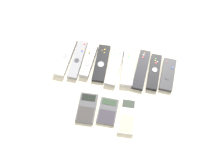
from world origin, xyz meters
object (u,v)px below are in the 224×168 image
Objects in this scene: remote_5 at (128,66)px; remote_8 at (168,74)px; remote_1 at (78,59)px; remote_6 at (141,69)px; remote_4 at (115,65)px; remote_7 at (154,72)px; calculator_0 at (87,108)px; calculator_2 at (127,116)px; remote_2 at (89,61)px; remote_0 at (66,57)px; calculator_1 at (108,111)px; remote_3 at (101,63)px.

remote_5 reaches higher than remote_8.
remote_1 is 0.32m from remote_6.
remote_8 is (0.44, -0.00, -0.00)m from remote_1.
remote_4 reaches higher than remote_1.
calculator_0 is at bearing -137.68° from remote_7.
remote_2 is at bearing 130.78° from calculator_2.
remote_5 is (0.31, 0.01, -0.00)m from remote_0.
remote_0 is 0.35m from calculator_1.
remote_4 is at bearing 2.01° from remote_0.
calculator_2 is (0.09, -0.01, 0.00)m from calculator_1.
remote_3 is 1.27× the size of calculator_2.
remote_7 is (0.38, 0.00, -0.00)m from remote_1.
calculator_2 is at bearing -85.27° from remote_5.
remote_3 reaches higher than calculator_0.
remote_7 is at bearing 3.11° from remote_2.
remote_3 is at bearing 108.48° from calculator_1.
remote_5 is at bearing -0.13° from remote_3.
remote_0 is 0.42m from calculator_2.
remote_2 is 1.48× the size of calculator_1.
remote_4 is at bearing -4.82° from remote_3.
remote_3 is at bearing -178.99° from remote_7.
remote_1 is 0.99× the size of remote_6.
remote_3 is 0.96× the size of remote_5.
remote_8 is 1.45× the size of calculator_1.
remote_3 is 0.13m from remote_5.
calculator_2 is at bearing -65.05° from remote_4.
calculator_0 is (-0.15, -0.24, -0.01)m from remote_5.
remote_8 is at bearing 2.96° from remote_2.
calculator_0 is (-0.08, -0.24, -0.00)m from remote_4.
remote_6 reaches higher than remote_8.
calculator_0 is at bearing -75.82° from remote_2.
remote_3 is 1.18× the size of remote_8.
remote_3 is 1.45× the size of calculator_0.
calculator_2 is at bearing -43.31° from remote_2.
remote_4 reaches higher than remote_7.
remote_0 is at bearing 177.75° from remote_5.
remote_6 is 0.32m from calculator_0.
remote_0 is at bearing 178.24° from remote_3.
remote_7 is 1.59× the size of calculator_1.
remote_6 is 1.13× the size of remote_7.
remote_4 reaches higher than remote_8.
remote_5 is (0.13, 0.00, 0.00)m from remote_3.
remote_8 is at bearing 2.26° from remote_4.
remote_0 and remote_2 have the same top height.
remote_2 reaches higher than remote_7.
remote_8 is at bearing -5.44° from remote_5.
remote_5 is at bearing 3.53° from remote_0.
remote_2 is at bearing -176.62° from remote_8.
remote_0 reaches higher than remote_8.
remote_6 is at bearing 179.58° from remote_7.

